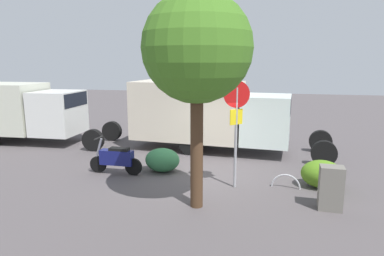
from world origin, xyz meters
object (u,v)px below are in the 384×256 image
(box_truck_near, at_px, (210,112))
(motorcycle, at_px, (116,159))
(utility_cabinet, at_px, (331,188))
(stop_sign, at_px, (236,118))
(street_tree, at_px, (197,49))
(bike_rack_hoop, at_px, (286,188))
(box_truck_far, at_px, (15,109))

(box_truck_near, xyz_separation_m, motorcycle, (2.46, 3.75, -1.06))
(box_truck_near, height_order, utility_cabinet, box_truck_near)
(stop_sign, relative_size, street_tree, 0.59)
(street_tree, distance_m, bike_rack_hoop, 4.89)
(box_truck_far, relative_size, bike_rack_hoop, 9.37)
(box_truck_far, distance_m, bike_rack_hoop, 12.45)
(stop_sign, distance_m, utility_cabinet, 3.08)
(box_truck_near, height_order, street_tree, street_tree)
(box_truck_far, bearing_deg, motorcycle, -29.28)
(stop_sign, height_order, utility_cabinet, stop_sign)
(box_truck_near, relative_size, utility_cabinet, 7.31)
(box_truck_near, relative_size, bike_rack_hoop, 9.61)
(box_truck_near, xyz_separation_m, stop_sign, (-1.46, 4.10, 0.50))
(street_tree, bearing_deg, bike_rack_hoop, -141.25)
(bike_rack_hoop, bearing_deg, box_truck_near, -52.65)
(stop_sign, distance_m, bike_rack_hoop, 2.56)
(bike_rack_hoop, bearing_deg, box_truck_far, -15.87)
(street_tree, xyz_separation_m, bike_rack_hoop, (-2.28, -1.83, -3.93))
(motorcycle, xyz_separation_m, utility_cabinet, (-6.39, 1.35, 0.04))
(bike_rack_hoop, bearing_deg, street_tree, 38.75)
(utility_cabinet, distance_m, bike_rack_hoop, 1.72)
(street_tree, height_order, bike_rack_hoop, street_tree)
(street_tree, bearing_deg, box_truck_far, -28.46)
(utility_cabinet, height_order, bike_rack_hoop, utility_cabinet)
(box_truck_far, xyz_separation_m, stop_sign, (-10.42, 3.65, 0.56))
(motorcycle, height_order, street_tree, street_tree)
(box_truck_far, height_order, bike_rack_hoop, box_truck_far)
(box_truck_far, height_order, stop_sign, stop_sign)
(stop_sign, height_order, bike_rack_hoop, stop_sign)
(box_truck_far, xyz_separation_m, motorcycle, (-6.50, 3.30, -1.00))
(street_tree, bearing_deg, motorcycle, -31.65)
(box_truck_near, distance_m, bike_rack_hoop, 5.07)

